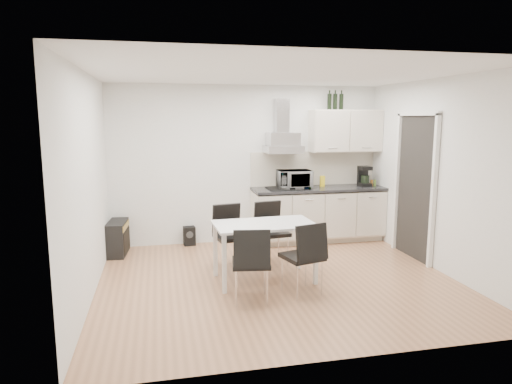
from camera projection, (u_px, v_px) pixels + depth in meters
ground at (278, 280)px, 5.87m from camera, size 4.50×4.50×0.00m
wall_back at (248, 164)px, 7.59m from camera, size 4.50×0.10×2.60m
wall_front at (341, 213)px, 3.73m from camera, size 4.50×0.10×2.60m
wall_left at (88, 186)px, 5.20m from camera, size 0.10×4.00×2.60m
wall_right at (440, 176)px, 6.13m from camera, size 0.10×4.00×2.60m
ceiling at (279, 73)px, 5.45m from camera, size 4.50×4.50×0.00m
doorway at (414, 188)px, 6.69m from camera, size 0.08×1.04×2.10m
kitchenette at (320, 192)px, 7.66m from camera, size 2.22×0.64×2.52m
dining_table at (264, 230)px, 5.79m from camera, size 1.30×0.78×0.75m
chair_far_left at (231, 237)px, 6.28m from camera, size 0.52×0.57×0.88m
chair_far_right at (272, 234)px, 6.48m from camera, size 0.51×0.56×0.88m
chair_near_left at (251, 264)px, 5.15m from camera, size 0.51×0.56×0.88m
chair_near_right at (302, 257)px, 5.38m from camera, size 0.56×0.60×0.88m
guitar_amp at (118, 238)px, 6.96m from camera, size 0.32×0.64×0.51m
floor_speaker at (189, 236)px, 7.47m from camera, size 0.20×0.18×0.31m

